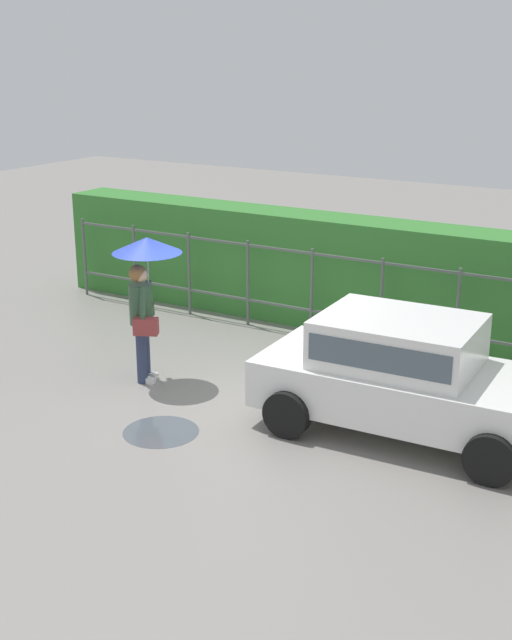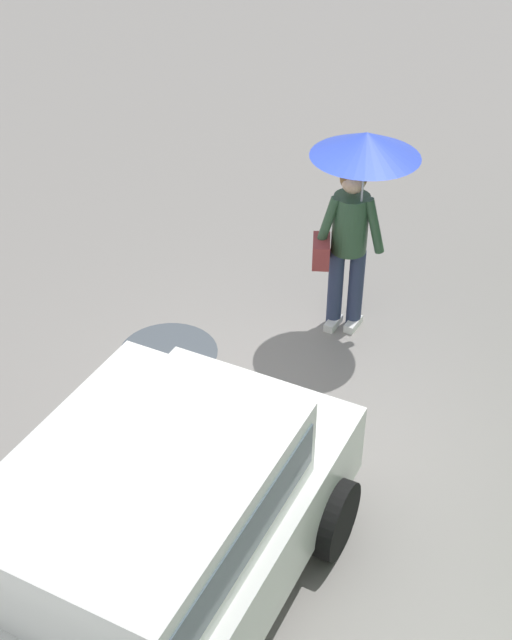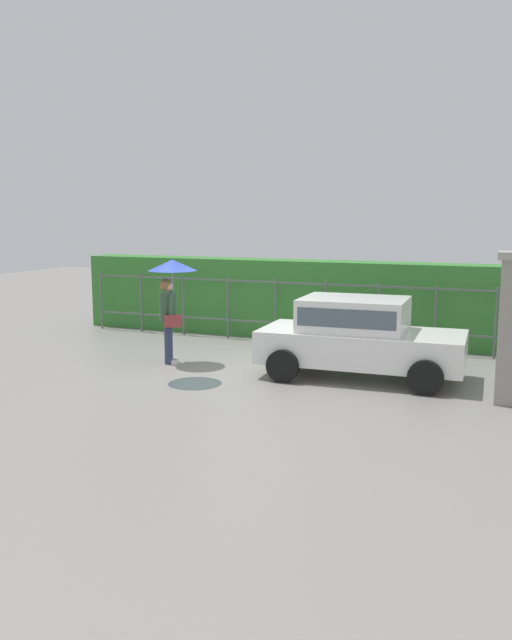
% 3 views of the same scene
% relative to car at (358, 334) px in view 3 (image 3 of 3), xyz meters
% --- Properties ---
extents(ground_plane, '(40.00, 40.00, 0.00)m').
position_rel_car_xyz_m(ground_plane, '(-2.22, -0.19, -0.80)').
color(ground_plane, gray).
extents(car, '(3.80, 1.98, 1.48)m').
position_rel_car_xyz_m(car, '(0.00, 0.00, 0.00)').
color(car, white).
rests_on(car, ground).
extents(pedestrian, '(0.98, 0.98, 2.10)m').
position_rel_car_xyz_m(pedestrian, '(-3.80, -0.24, 0.76)').
color(pedestrian, '#2D3856').
rests_on(pedestrian, ground).
extents(fence_section, '(11.14, 0.05, 1.50)m').
position_rel_car_xyz_m(fence_section, '(-2.04, 2.68, 0.02)').
color(fence_section, '#59605B').
rests_on(fence_section, ground).
extents(hedge_row, '(12.09, 0.90, 1.90)m').
position_rel_car_xyz_m(hedge_row, '(-2.04, 3.42, 0.15)').
color(hedge_row, '#387F33').
rests_on(hedge_row, ground).
extents(puddle_near, '(0.96, 0.96, 0.00)m').
position_rel_car_xyz_m(puddle_near, '(-2.58, -1.58, -0.80)').
color(puddle_near, '#4C545B').
rests_on(puddle_near, ground).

